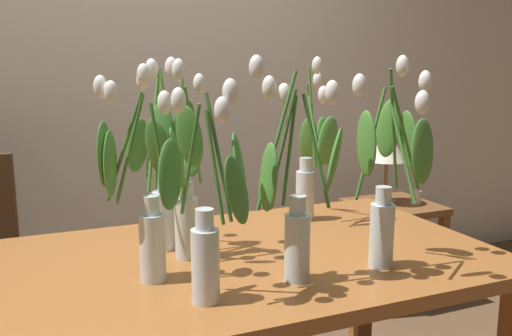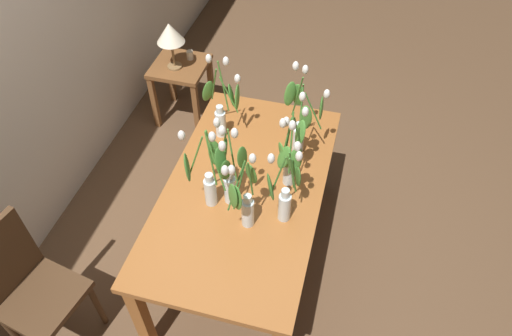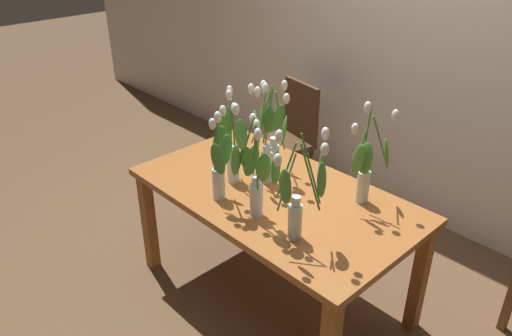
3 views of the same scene
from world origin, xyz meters
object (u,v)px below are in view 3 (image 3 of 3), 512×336
tulip_vase_0 (268,152)px  tulip_vase_1 (219,166)px  tulip_vase_3 (232,147)px  dining_chair (290,133)px  tulip_vase_6 (253,177)px  tulip_vase_2 (366,170)px  tulip_vase_5 (298,196)px  tulip_vase_4 (270,136)px  dining_table (274,205)px

tulip_vase_0 → tulip_vase_1: size_ratio=1.09×
tulip_vase_3 → dining_chair: tulip_vase_3 is taller
tulip_vase_3 → tulip_vase_6: bearing=-25.0°
tulip_vase_2 → dining_chair: bearing=148.5°
tulip_vase_2 → tulip_vase_5: bearing=-93.1°
tulip_vase_2 → tulip_vase_3: tulip_vase_2 is taller
tulip_vase_3 → tulip_vase_2: bearing=26.4°
tulip_vase_0 → tulip_vase_6: 0.35m
tulip_vase_1 → tulip_vase_6: (0.23, 0.03, 0.02)m
tulip_vase_0 → tulip_vase_4: 0.11m
dining_table → tulip_vase_1: bearing=-118.8°
dining_table → tulip_vase_3: 0.41m
tulip_vase_3 → tulip_vase_4: size_ratio=0.92×
tulip_vase_5 → dining_table: bearing=147.7°
dining_table → tulip_vase_6: 0.40m
tulip_vase_2 → dining_chair: (-1.21, 0.74, -0.42)m
tulip_vase_0 → tulip_vase_1: (-0.04, -0.32, 0.01)m
tulip_vase_1 → dining_chair: 1.49m
tulip_vase_0 → tulip_vase_2: (0.52, 0.20, 0.01)m
tulip_vase_4 → tulip_vase_0: bearing=-51.7°
tulip_vase_3 → tulip_vase_5: bearing=-14.2°
tulip_vase_1 → tulip_vase_5: size_ratio=0.90×
tulip_vase_2 → dining_chair: tulip_vase_2 is taller
tulip_vase_4 → dining_chair: tulip_vase_4 is taller
tulip_vase_5 → tulip_vase_1: bearing=-177.1°
tulip_vase_2 → tulip_vase_3: 0.75m
tulip_vase_1 → dining_chair: size_ratio=0.57×
dining_table → tulip_vase_2: 0.56m
tulip_vase_1 → dining_chair: (-0.66, 1.27, -0.42)m
tulip_vase_4 → dining_chair: (-0.64, 0.87, -0.46)m
tulip_vase_3 → tulip_vase_5: tulip_vase_5 is taller
tulip_vase_2 → dining_chair: 1.48m
tulip_vase_2 → tulip_vase_5: 0.50m
tulip_vase_2 → tulip_vase_6: bearing=-123.5°
tulip_vase_3 → dining_chair: size_ratio=0.58×
tulip_vase_1 → dining_table: bearing=61.2°
tulip_vase_2 → tulip_vase_5: (-0.03, -0.50, 0.04)m
tulip_vase_4 → tulip_vase_6: tulip_vase_6 is taller
tulip_vase_3 → tulip_vase_5: size_ratio=0.91×
tulip_vase_3 → tulip_vase_0: bearing=39.9°
tulip_vase_4 → dining_chair: size_ratio=0.63×
tulip_vase_6 → dining_chair: tulip_vase_6 is taller
tulip_vase_4 → tulip_vase_1: bearing=-87.2°
tulip_vase_1 → tulip_vase_4: tulip_vase_4 is taller
tulip_vase_2 → tulip_vase_4: tulip_vase_2 is taller
tulip_vase_4 → dining_table: bearing=-37.2°
tulip_vase_1 → tulip_vase_3: (-0.12, 0.19, 0.01)m
dining_table → dining_chair: 1.29m
tulip_vase_0 → tulip_vase_3: tulip_vase_0 is taller
tulip_vase_6 → tulip_vase_1: bearing=-172.9°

